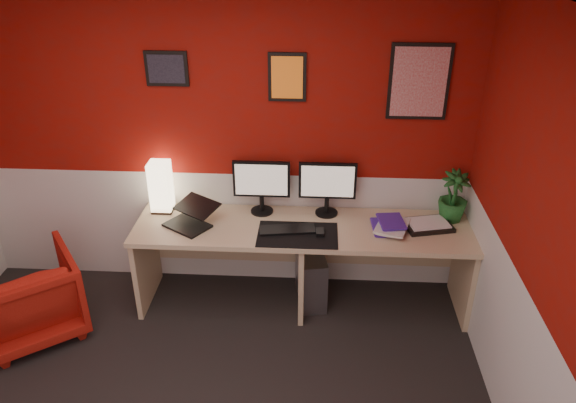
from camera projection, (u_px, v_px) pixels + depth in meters
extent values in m
cube|color=white|center=(121.00, 18.00, 2.21)|extent=(4.00, 3.50, 0.01)
cube|color=#960F06|center=(216.00, 145.00, 4.34)|extent=(4.00, 0.01, 2.50)
cube|color=#960F06|center=(560.00, 288.00, 2.69)|extent=(0.01, 3.50, 2.50)
cube|color=silver|center=(221.00, 227.00, 4.69)|extent=(4.00, 0.01, 1.00)
cube|color=silver|center=(527.00, 398.00, 3.05)|extent=(0.01, 3.50, 1.00)
cube|color=#D1B286|center=(302.00, 266.00, 4.41)|extent=(2.60, 0.65, 0.73)
cube|color=#FFE5B2|center=(161.00, 188.00, 4.38)|extent=(0.16, 0.16, 0.40)
cube|color=black|center=(186.00, 214.00, 4.19)|extent=(0.40, 0.37, 0.22)
cube|color=black|center=(261.00, 179.00, 4.32)|extent=(0.45, 0.06, 0.58)
cube|color=black|center=(328.00, 181.00, 4.29)|extent=(0.45, 0.06, 0.58)
cube|color=black|center=(298.00, 235.00, 4.13)|extent=(0.60, 0.38, 0.01)
cube|color=black|center=(287.00, 229.00, 4.17)|extent=(0.44, 0.20, 0.02)
cube|color=black|center=(320.00, 232.00, 4.13)|extent=(0.07, 0.10, 0.03)
imported|color=#4522A0|center=(372.00, 227.00, 4.21)|extent=(0.22, 0.28, 0.03)
imported|color=silver|center=(378.00, 224.00, 4.20)|extent=(0.31, 0.36, 0.02)
imported|color=#4522A0|center=(379.00, 222.00, 4.18)|extent=(0.22, 0.27, 0.02)
cube|color=black|center=(428.00, 225.00, 4.23)|extent=(0.40, 0.32, 0.03)
imported|color=#19591E|center=(454.00, 196.00, 4.25)|extent=(0.26, 0.26, 0.41)
cube|color=#99999E|center=(311.00, 276.00, 4.53)|extent=(0.28, 0.48, 0.45)
imported|color=#A72016|center=(28.00, 297.00, 4.13)|extent=(0.98, 0.98, 0.65)
cube|color=black|center=(167.00, 69.00, 4.06)|extent=(0.32, 0.02, 0.26)
cube|color=orange|center=(287.00, 77.00, 4.04)|extent=(0.28, 0.02, 0.36)
cube|color=red|center=(419.00, 82.00, 4.00)|extent=(0.44, 0.02, 0.56)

